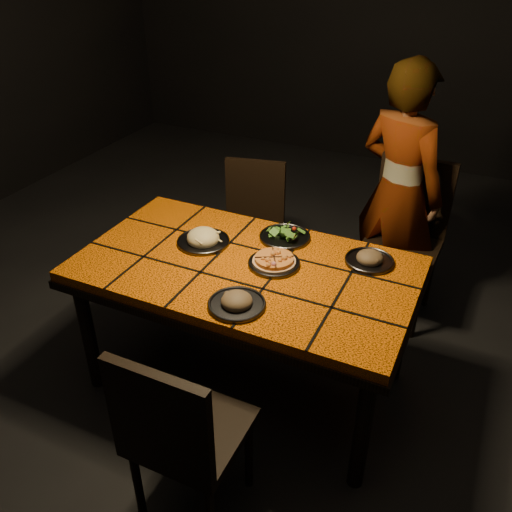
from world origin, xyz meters
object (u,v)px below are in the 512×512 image
at_px(chair_far_left, 252,219).
at_px(chair_far_right, 406,229).
at_px(plate_pasta, 203,239).
at_px(diner, 399,192).
at_px(chair_near, 178,432).
at_px(plate_pizza, 274,262).
at_px(dining_table, 245,278).

distance_m(chair_far_left, chair_far_right, 0.97).
bearing_deg(plate_pasta, diner, 51.58).
bearing_deg(chair_near, chair_far_right, -103.44).
relative_size(chair_far_right, plate_pizza, 3.47).
bearing_deg(dining_table, plate_pasta, 162.23).
bearing_deg(plate_pizza, plate_pasta, 174.85).
bearing_deg(chair_far_right, diner, 156.03).
bearing_deg(plate_pasta, plate_pizza, -5.15).
bearing_deg(chair_far_left, plate_pizza, -70.83).
bearing_deg(chair_far_left, dining_table, -79.10).
bearing_deg(dining_table, chair_far_left, 113.63).
height_order(chair_far_right, plate_pasta, chair_far_right).
relative_size(dining_table, chair_far_left, 1.88).
bearing_deg(plate_pizza, chair_near, -89.91).
distance_m(chair_near, plate_pasta, 1.04).
relative_size(chair_far_right, diner, 0.63).
distance_m(chair_near, chair_far_left, 1.77).
distance_m(dining_table, chair_far_left, 0.96).
bearing_deg(chair_near, diner, -100.85).
distance_m(chair_far_left, plate_pasta, 0.83).
xyz_separation_m(chair_near, plate_pasta, (-0.41, 0.92, 0.25)).
bearing_deg(plate_pasta, chair_near, -66.02).
bearing_deg(plate_pasta, dining_table, -17.77).
bearing_deg(chair_far_left, plate_pasta, -95.65).
bearing_deg(dining_table, chair_near, -81.26).
bearing_deg(chair_near, dining_table, -81.23).
height_order(dining_table, chair_far_left, chair_far_left).
relative_size(plate_pizza, plate_pasta, 1.05).
xyz_separation_m(chair_far_left, plate_pizza, (0.50, -0.81, 0.27)).
relative_size(dining_table, chair_far_right, 1.66).
xyz_separation_m(diner, plate_pasta, (-0.77, -0.98, -0.01)).
bearing_deg(plate_pizza, chair_far_right, 65.37).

